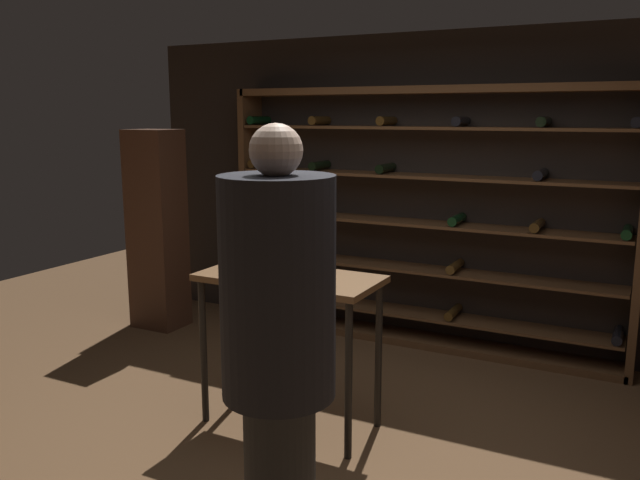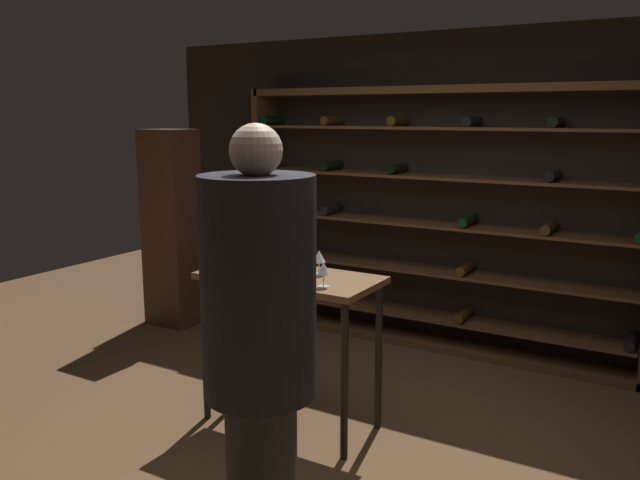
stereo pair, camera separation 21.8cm
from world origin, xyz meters
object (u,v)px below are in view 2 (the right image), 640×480
object	(u,v)px
wine_bottle_green_slim	(291,256)
wine_glass_stemmed_right	(319,257)
wine_rack	(429,220)
tasting_table	(290,296)
wine_bottle_red_label	(283,253)
display_cabinet	(172,228)
wine_glass_stemmed_left	(324,270)
person_host_in_suit	(259,339)
wine_bottle_black_capsule	(248,252)

from	to	relation	value
wine_bottle_green_slim	wine_glass_stemmed_right	world-z (taller)	wine_bottle_green_slim
wine_rack	tasting_table	bearing A→B (deg)	-96.36
wine_bottle_green_slim	tasting_table	bearing A→B (deg)	127.87
wine_glass_stemmed_right	wine_bottle_green_slim	bearing A→B (deg)	-118.08
wine_bottle_red_label	wine_glass_stemmed_right	world-z (taller)	wine_bottle_red_label
tasting_table	wine_glass_stemmed_right	bearing A→B (deg)	30.58
display_cabinet	wine_bottle_green_slim	distance (m)	2.47
wine_rack	wine_glass_stemmed_left	xyz separation A→B (m)	(0.13, -1.95, -0.00)
person_host_in_suit	wine_glass_stemmed_right	xyz separation A→B (m)	(-0.50, 1.31, 0.03)
tasting_table	display_cabinet	size ratio (longest dim) A/B	0.61
tasting_table	display_cabinet	world-z (taller)	display_cabinet
display_cabinet	wine_bottle_red_label	world-z (taller)	display_cabinet
tasting_table	wine_bottle_green_slim	xyz separation A→B (m)	(0.06, -0.08, 0.27)
person_host_in_suit	tasting_table	bearing A→B (deg)	6.70
wine_rack	wine_glass_stemmed_right	bearing A→B (deg)	-91.55
person_host_in_suit	wine_bottle_green_slim	xyz separation A→B (m)	(-0.59, 1.14, 0.06)
person_host_in_suit	wine_bottle_green_slim	distance (m)	1.29
person_host_in_suit	wine_glass_stemmed_left	xyz separation A→B (m)	(-0.33, 1.08, 0.02)
person_host_in_suit	display_cabinet	bearing A→B (deg)	27.26
wine_bottle_green_slim	wine_bottle_black_capsule	bearing A→B (deg)	178.53
display_cabinet	tasting_table	bearing A→B (deg)	-29.36
wine_rack	person_host_in_suit	size ratio (longest dim) A/B	1.78
person_host_in_suit	wine_bottle_red_label	world-z (taller)	person_host_in_suit
tasting_table	wine_glass_stemmed_left	size ratio (longest dim) A/B	7.55
wine_bottle_black_capsule	wine_glass_stemmed_left	distance (m)	0.59
tasting_table	display_cabinet	xyz separation A→B (m)	(-2.06, 1.16, 0.06)
wine_bottle_black_capsule	display_cabinet	bearing A→B (deg)	145.63
wine_rack	person_host_in_suit	distance (m)	3.06
wine_bottle_green_slim	wine_rack	bearing A→B (deg)	85.81
person_host_in_suit	wine_glass_stemmed_right	world-z (taller)	person_host_in_suit
wine_rack	wine_glass_stemmed_right	distance (m)	1.71
wine_bottle_black_capsule	wine_glass_stemmed_left	xyz separation A→B (m)	(0.59, -0.07, -0.03)
person_host_in_suit	wine_glass_stemmed_left	bearing A→B (deg)	-4.45
tasting_table	wine_bottle_green_slim	world-z (taller)	wine_bottle_green_slim
display_cabinet	wine_glass_stemmed_right	bearing A→B (deg)	-25.74
display_cabinet	wine_bottle_red_label	distance (m)	2.30
wine_glass_stemmed_right	wine_bottle_red_label	bearing A→B (deg)	-162.56
wine_rack	wine_bottle_green_slim	xyz separation A→B (m)	(-0.14, -1.88, 0.03)
wine_bottle_red_label	person_host_in_suit	bearing A→B (deg)	-59.99
wine_glass_stemmed_left	wine_bottle_red_label	bearing A→B (deg)	156.48
display_cabinet	wine_bottle_red_label	xyz separation A→B (m)	(2.00, -1.14, 0.19)
wine_rack	wine_bottle_red_label	bearing A→B (deg)	-98.47
wine_glass_stemmed_left	display_cabinet	bearing A→B (deg)	151.30
wine_bottle_green_slim	wine_bottle_black_capsule	distance (m)	0.32
wine_bottle_black_capsule	wine_glass_stemmed_right	world-z (taller)	wine_bottle_black_capsule
wine_bottle_green_slim	wine_glass_stemmed_left	bearing A→B (deg)	-14.22
wine_bottle_red_label	tasting_table	bearing A→B (deg)	-19.26
wine_bottle_black_capsule	wine_bottle_red_label	size ratio (longest dim) A/B	0.99
tasting_table	display_cabinet	distance (m)	2.36
wine_bottle_green_slim	wine_glass_stemmed_left	world-z (taller)	wine_bottle_green_slim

